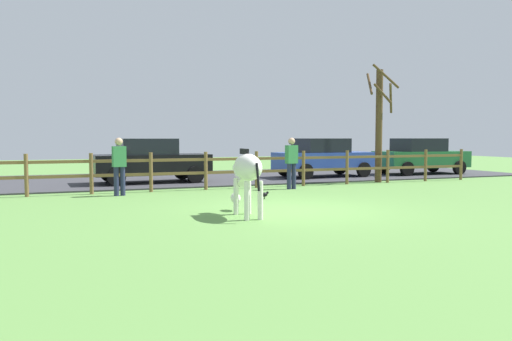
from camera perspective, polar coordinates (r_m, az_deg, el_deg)
ground_plane at (r=11.47m, az=4.51°, el=-4.48°), size 60.00×60.00×0.00m
parking_asphalt at (r=20.19m, az=-7.12°, el=-0.86°), size 28.00×7.40×0.05m
paddock_fence at (r=15.82m, az=-5.73°, el=0.26°), size 20.71×0.11×1.20m
bare_tree at (r=18.95m, az=13.87°, el=5.41°), size 1.22×1.14×4.25m
zebra at (r=10.41m, az=-1.08°, el=-0.19°), size 0.56×1.94×1.41m
crow_on_grass at (r=13.41m, az=1.01°, el=-2.73°), size 0.21×0.10×0.20m
parked_car_black at (r=18.11m, az=-11.93°, el=1.15°), size 4.08×2.04×1.56m
parked_car_green at (r=23.13m, az=18.21°, el=1.60°), size 4.05×1.98×1.56m
parked_car_blue at (r=20.56m, az=7.66°, el=1.50°), size 4.09×2.06×1.56m
visitor_left_of_tree at (r=15.99m, az=4.06°, el=1.12°), size 0.38×0.26×1.64m
visitor_right_of_tree at (r=14.63m, az=-15.31°, el=0.74°), size 0.39×0.27×1.64m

